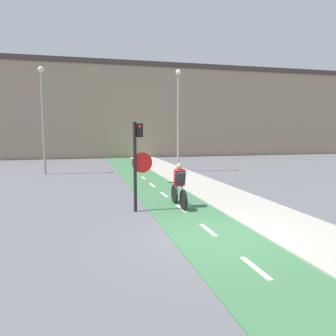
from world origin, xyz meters
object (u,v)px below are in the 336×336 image
Objects in this scene: street_lamp_far at (43,109)px; street_lamp_sidewalk at (178,110)px; traffic_light_pole at (138,156)px; cyclist_near at (179,187)px.

street_lamp_sidewalk is at bearing -5.05° from street_lamp_far.
traffic_light_pole is at bearing -112.99° from street_lamp_sidewalk.
traffic_light_pole is 0.45× the size of street_lamp_sidewalk.
traffic_light_pole reaches higher than cyclist_near.
street_lamp_sidewalk is (4.20, 9.91, 2.18)m from traffic_light_pole.
street_lamp_sidewalk reaches higher than traffic_light_pole.
street_lamp_far is 0.99× the size of street_lamp_sidewalk.
street_lamp_far is 3.53× the size of cyclist_near.
cyclist_near is (5.54, -10.39, -3.24)m from street_lamp_far.
street_lamp_sidewalk is at bearing 67.01° from traffic_light_pole.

